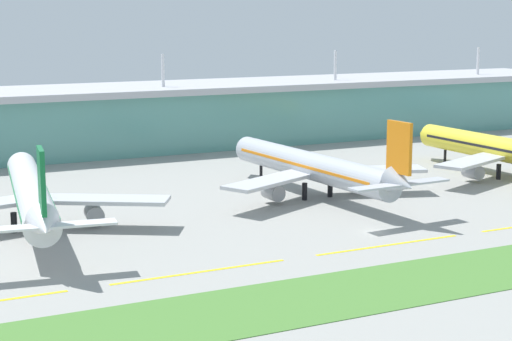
# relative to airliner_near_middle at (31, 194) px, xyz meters

# --- Properties ---
(ground_plane) EXTENTS (600.00, 600.00, 0.00)m
(ground_plane) POSITION_rel_airliner_near_middle_xyz_m (53.46, -29.39, -6.45)
(ground_plane) COLOR gray
(terminal_building) EXTENTS (288.00, 34.00, 27.01)m
(terminal_building) POSITION_rel_airliner_near_middle_xyz_m (53.46, 80.21, 2.75)
(terminal_building) COLOR #5B9E93
(terminal_building) RESTS_ON ground
(airliner_near_middle) EXTENTS (48.22, 67.84, 18.90)m
(airliner_near_middle) POSITION_rel_airliner_near_middle_xyz_m (0.00, 0.00, 0.00)
(airliner_near_middle) COLOR silver
(airliner_near_middle) RESTS_ON ground
(airliner_center) EXTENTS (48.72, 64.36, 18.90)m
(airliner_center) POSITION_rel_airliner_near_middle_xyz_m (58.84, 1.22, -0.00)
(airliner_center) COLOR #ADB2BC
(airliner_center) RESTS_ON ground
(airliner_far_middle) EXTENTS (48.80, 64.52, 18.90)m
(airliner_far_middle) POSITION_rel_airliner_near_middle_xyz_m (110.61, 0.64, -0.00)
(airliner_far_middle) COLOR yellow
(airliner_far_middle) RESTS_ON ground
(taxiway_stripe_mid_west) EXTENTS (28.00, 0.70, 0.04)m
(taxiway_stripe_mid_west) POSITION_rel_airliner_near_middle_xyz_m (16.46, -37.67, -6.43)
(taxiway_stripe_mid_west) COLOR yellow
(taxiway_stripe_mid_west) RESTS_ON ground
(taxiway_stripe_centre) EXTENTS (28.00, 0.70, 0.04)m
(taxiway_stripe_centre) POSITION_rel_airliner_near_middle_xyz_m (50.46, -37.67, -6.43)
(taxiway_stripe_centre) COLOR yellow
(taxiway_stripe_centre) RESTS_ON ground
(grass_verge) EXTENTS (300.00, 18.00, 0.10)m
(grass_verge) POSITION_rel_airliner_near_middle_xyz_m (53.46, -55.91, -6.40)
(grass_verge) COLOR #477A33
(grass_verge) RESTS_ON ground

